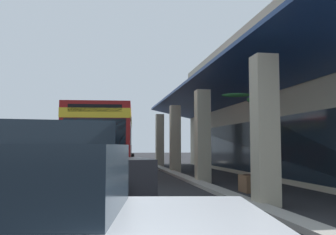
{
  "coord_description": "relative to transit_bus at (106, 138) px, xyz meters",
  "views": [
    {
      "loc": [
        17.5,
        -0.65,
        1.46
      ],
      "look_at": [
        2.84,
        1.82,
        2.58
      ],
      "focal_mm": 40.09,
      "sensor_mm": 36.0,
      "label": 1
    }
  ],
  "objects": [
    {
      "name": "transit_bus",
      "position": [
        0.0,
        0.0,
        0.0
      ],
      "size": [
        11.37,
        3.39,
        3.34
      ],
      "color": "maroon",
      "rests_on": "ground"
    },
    {
      "name": "ground",
      "position": [
        1.76,
        8.59,
        -1.85
      ],
      "size": [
        120.0,
        120.0,
        0.0
      ],
      "primitive_type": "plane",
      "color": "#262628"
    },
    {
      "name": "parked_suv_charcoal",
      "position": [
        10.85,
        -1.5,
        -0.84
      ],
      "size": [
        3.1,
        5.0,
        1.97
      ],
      "color": "#232328",
      "rests_on": "ground"
    },
    {
      "name": "curb_strip",
      "position": [
        1.74,
        3.44,
        -1.79
      ],
      "size": [
        28.43,
        0.5,
        0.12
      ],
      "primitive_type": "cube",
      "color": "#9E998E",
      "rests_on": "ground"
    },
    {
      "name": "potted_palm",
      "position": [
        7.91,
        4.61,
        -1.0
      ],
      "size": [
        1.66,
        1.78,
        3.17
      ],
      "color": "brown",
      "rests_on": "ground"
    }
  ]
}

